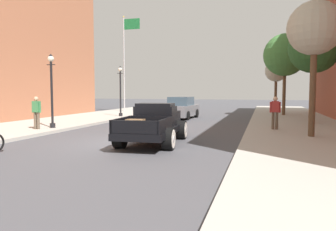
{
  "coord_description": "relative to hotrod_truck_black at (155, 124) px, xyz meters",
  "views": [
    {
      "loc": [
        5.3,
        -11.77,
        2.05
      ],
      "look_at": [
        1.3,
        1.67,
        1.0
      ],
      "focal_mm": 34.27,
      "sensor_mm": 36.0,
      "label": 1
    }
  ],
  "objects": [
    {
      "name": "car_background_grey",
      "position": [
        -1.77,
        11.38,
        0.01
      ],
      "size": [
        2.03,
        4.38,
        1.65
      ],
      "color": "slate",
      "rests_on": "ground"
    },
    {
      "name": "street_lamp_far",
      "position": [
        -6.38,
        10.44,
        1.63
      ],
      "size": [
        0.5,
        0.32,
        3.85
      ],
      "color": "black",
      "rests_on": "sidewalk_left"
    },
    {
      "name": "pedestrian_sidewalk_left",
      "position": [
        -6.79,
        1.38,
        0.33
      ],
      "size": [
        0.53,
        0.22,
        1.65
      ],
      "color": "brown",
      "rests_on": "sidewalk_left"
    },
    {
      "name": "ground_plane",
      "position": [
        -1.13,
        -0.41,
        -0.75
      ],
      "size": [
        140.0,
        140.0,
        0.0
      ],
      "primitive_type": "plane",
      "color": "#47474C"
    },
    {
      "name": "street_tree_third",
      "position": [
        5.77,
        15.36,
        4.21
      ],
      "size": [
        3.39,
        3.39,
        6.53
      ],
      "color": "brown",
      "rests_on": "sidewalk_right"
    },
    {
      "name": "street_tree_nearest",
      "position": [
        6.16,
        2.51,
        3.87
      ],
      "size": [
        2.24,
        2.24,
        5.65
      ],
      "color": "brown",
      "rests_on": "sidewalk_right"
    },
    {
      "name": "pedestrian_sidewalk_right",
      "position": [
        4.76,
        4.78,
        0.33
      ],
      "size": [
        0.53,
        0.22,
        1.65
      ],
      "color": "brown",
      "rests_on": "sidewalk_right"
    },
    {
      "name": "sidewalk_right",
      "position": [
        6.12,
        -0.41,
        -0.68
      ],
      "size": [
        5.5,
        64.0,
        0.15
      ],
      "primitive_type": "cube",
      "color": "#ADA89E",
      "rests_on": "ground"
    },
    {
      "name": "street_tree_second",
      "position": [
        7.06,
        9.13,
        3.91
      ],
      "size": [
        3.05,
        3.05,
        6.06
      ],
      "color": "brown",
      "rests_on": "sidewalk_right"
    },
    {
      "name": "hotrod_truck_black",
      "position": [
        0.0,
        0.0,
        0.0
      ],
      "size": [
        2.42,
        5.03,
        1.58
      ],
      "color": "black",
      "rests_on": "ground"
    },
    {
      "name": "flagpole",
      "position": [
        -8.67,
        16.75,
        5.02
      ],
      "size": [
        1.74,
        0.16,
        9.16
      ],
      "color": "#B2B2B7",
      "rests_on": "sidewalk_left"
    },
    {
      "name": "street_lamp_near",
      "position": [
        -6.43,
        2.15,
        1.63
      ],
      "size": [
        0.5,
        0.32,
        3.85
      ],
      "color": "black",
      "rests_on": "sidewalk_left"
    },
    {
      "name": "street_tree_farthest",
      "position": [
        5.33,
        21.22,
        3.28
      ],
      "size": [
        2.14,
        2.14,
        5.01
      ],
      "color": "brown",
      "rests_on": "sidewalk_right"
    }
  ]
}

